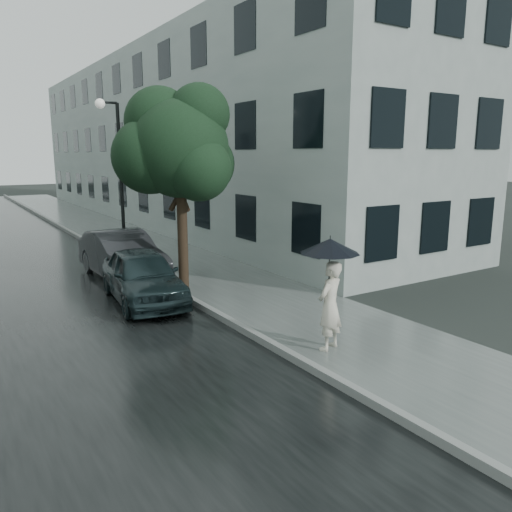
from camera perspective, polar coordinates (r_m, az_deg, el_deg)
ground at (r=11.01m, az=7.50°, el=-8.14°), size 120.00×120.00×0.00m
sidewalk at (r=21.40m, az=-13.07°, el=1.33°), size 3.50×60.00×0.01m
kerb_near at (r=20.86m, az=-17.80°, el=1.01°), size 0.15×60.00×0.15m
building_near at (r=29.99m, az=-8.82°, el=12.97°), size 7.02×36.00×9.00m
pedestrian at (r=9.60m, az=8.43°, el=-5.64°), size 0.74×0.61×1.73m
umbrella at (r=9.34m, az=8.45°, el=1.13°), size 1.16×1.16×1.27m
street_tree at (r=13.92m, az=-8.86°, el=12.16°), size 3.45×3.13×5.56m
lamp_post at (r=17.69m, az=-15.68°, el=9.26°), size 0.85×0.33×5.46m
car_near at (r=12.96m, az=-12.81°, el=-2.21°), size 1.98×4.07×1.34m
car_far at (r=15.56m, az=-15.06°, el=0.13°), size 1.62×4.35×1.42m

